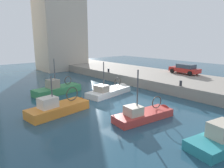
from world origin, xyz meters
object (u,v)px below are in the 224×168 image
object	(u,v)px
fishing_boat_white	(111,93)
mooring_bollard_south	(181,83)
fishing_boat_red	(147,117)
mooring_bollard_mid	(108,70)
fishing_boat_orange	(62,111)
fishing_boat_green	(60,92)
parked_car_red	(185,69)

from	to	relation	value
fishing_boat_white	mooring_bollard_south	xyz separation A→B (m)	(4.86, -5.70, 1.38)
fishing_boat_red	mooring_bollard_mid	bearing A→B (deg)	61.31
fishing_boat_orange	fishing_boat_red	bearing A→B (deg)	-51.57
fishing_boat_green	fishing_boat_white	world-z (taller)	fishing_boat_green
fishing_boat_red	fishing_boat_green	xyz separation A→B (m)	(-1.58, 11.53, 0.02)
mooring_bollard_south	mooring_bollard_mid	distance (m)	12.00
mooring_bollard_mid	fishing_boat_orange	bearing A→B (deg)	-145.90
fishing_boat_red	fishing_boat_green	bearing A→B (deg)	97.83
fishing_boat_red	mooring_bollard_south	world-z (taller)	fishing_boat_red
mooring_bollard_mid	fishing_boat_red	bearing A→B (deg)	-118.69
fishing_boat_red	mooring_bollard_mid	xyz separation A→B (m)	(7.46, 13.63, 1.38)
fishing_boat_red	mooring_bollard_mid	size ratio (longest dim) A/B	10.74
fishing_boat_orange	mooring_bollard_mid	distance (m)	14.42
fishing_boat_orange	parked_car_red	xyz separation A→B (m)	(19.08, -0.23, 1.80)
fishing_boat_white	mooring_bollard_mid	world-z (taller)	fishing_boat_white
fishing_boat_red	mooring_bollard_south	bearing A→B (deg)	12.34
fishing_boat_white	fishing_boat_red	bearing A→B (deg)	-109.54
fishing_boat_orange	fishing_boat_green	bearing A→B (deg)	64.44
mooring_bollard_south	mooring_bollard_mid	xyz separation A→B (m)	(0.00, 12.00, 0.00)
fishing_boat_white	parked_car_red	world-z (taller)	fishing_boat_white
parked_car_red	mooring_bollard_south	size ratio (longest dim) A/B	8.00
fishing_boat_white	parked_car_red	distance (m)	12.35
fishing_boat_red	mooring_bollard_south	distance (m)	7.76
fishing_boat_red	fishing_boat_orange	xyz separation A→B (m)	(-4.43, 5.58, 0.02)
fishing_boat_red	fishing_boat_white	bearing A→B (deg)	70.46
fishing_boat_green	mooring_bollard_mid	xyz separation A→B (m)	(9.04, 2.10, 1.36)
fishing_boat_white	mooring_bollard_mid	bearing A→B (deg)	52.36
fishing_boat_green	parked_car_red	bearing A→B (deg)	-20.83
mooring_bollard_south	fishing_boat_red	bearing A→B (deg)	-167.66
fishing_boat_green	parked_car_red	xyz separation A→B (m)	(16.24, -6.18, 1.80)
fishing_boat_orange	mooring_bollard_south	xyz separation A→B (m)	(11.89, -3.95, 1.36)
mooring_bollard_mid	fishing_boat_white	bearing A→B (deg)	-127.64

